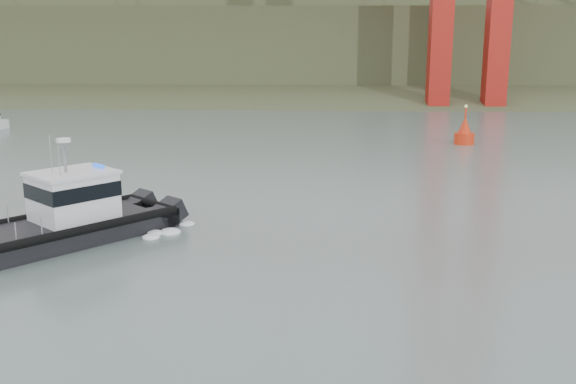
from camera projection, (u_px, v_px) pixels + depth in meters
The scene contains 4 objects.
ground at pixel (297, 333), 20.73m from camera, with size 400.00×400.00×0.00m, color #52625D.
headlands at pixel (314, 54), 141.31m from camera, with size 500.00×105.36×27.12m.
patrol_boat at pixel (69, 214), 30.28m from camera, with size 9.66×10.31×5.04m.
nav_buoy at pixel (464, 133), 59.68m from camera, with size 1.86×1.86×3.88m.
Camera 1 is at (0.54, -19.17, 9.09)m, focal length 40.00 mm.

